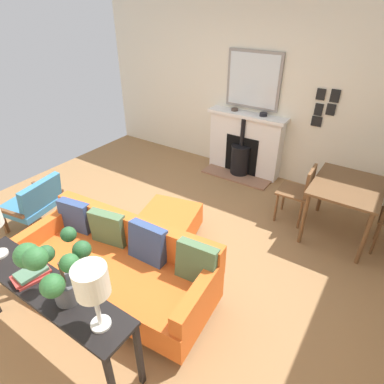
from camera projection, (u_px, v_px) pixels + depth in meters
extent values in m
cube|color=olive|center=(153.00, 244.00, 4.03)|extent=(5.13, 5.64, 0.01)
cube|color=silver|center=(251.00, 85.00, 5.10)|extent=(0.12, 5.64, 2.87)
cube|color=#93664C|center=(235.00, 177.00, 5.48)|extent=(0.33, 1.17, 0.03)
cube|color=white|center=(245.00, 145.00, 5.44)|extent=(0.24, 1.23, 0.99)
cube|color=black|center=(242.00, 155.00, 5.44)|extent=(0.06, 0.57, 0.64)
cylinder|color=black|center=(240.00, 160.00, 5.45)|extent=(0.31, 0.31, 0.48)
cylinder|color=black|center=(241.00, 146.00, 5.32)|extent=(0.33, 0.33, 0.02)
cylinder|color=black|center=(243.00, 132.00, 5.20)|extent=(0.07, 0.07, 0.46)
cube|color=white|center=(247.00, 115.00, 5.15)|extent=(0.29, 1.31, 0.05)
cube|color=gray|center=(253.00, 80.00, 4.96)|extent=(0.04, 0.88, 0.86)
cube|color=silver|center=(253.00, 80.00, 4.95)|extent=(0.01, 0.80, 0.78)
cylinder|color=#47382D|center=(235.00, 110.00, 5.25)|extent=(0.11, 0.11, 0.04)
torus|color=#47382D|center=(235.00, 109.00, 5.25)|extent=(0.11, 0.11, 0.01)
cylinder|color=black|center=(263.00, 114.00, 5.01)|extent=(0.12, 0.12, 0.05)
torus|color=black|center=(264.00, 113.00, 5.00)|extent=(0.12, 0.12, 0.01)
cylinder|color=#B2B2B7|center=(37.00, 281.00, 3.44)|extent=(0.04, 0.04, 0.10)
cylinder|color=#B2B2B7|center=(171.00, 353.00, 2.75)|extent=(0.04, 0.04, 0.10)
cylinder|color=#B2B2B7|center=(82.00, 245.00, 3.93)|extent=(0.04, 0.04, 0.10)
cylinder|color=#B2B2B7|center=(206.00, 299.00, 3.23)|extent=(0.04, 0.04, 0.10)
cube|color=orange|center=(116.00, 276.00, 3.23)|extent=(0.98, 2.05, 0.30)
cube|color=orange|center=(135.00, 231.00, 3.32)|extent=(0.31, 1.99, 0.34)
cube|color=orange|center=(46.00, 228.00, 3.49)|extent=(0.78, 0.19, 0.19)
cube|color=orange|center=(199.00, 294.00, 2.72)|extent=(0.78, 0.19, 0.19)
cube|color=#334775|center=(75.00, 216.00, 3.55)|extent=(0.18, 0.38, 0.37)
cube|color=#4C6B47|center=(108.00, 229.00, 3.36)|extent=(0.19, 0.40, 0.39)
cube|color=#334775|center=(147.00, 243.00, 3.15)|extent=(0.18, 0.40, 0.41)
cube|color=#4C6B47|center=(197.00, 263.00, 2.93)|extent=(0.20, 0.40, 0.40)
cylinder|color=#B2B2B7|center=(143.00, 240.00, 4.01)|extent=(0.04, 0.04, 0.09)
cylinder|color=#B2B2B7|center=(182.00, 250.00, 3.86)|extent=(0.04, 0.04, 0.09)
cylinder|color=#B2B2B7|center=(160.00, 218.00, 4.41)|extent=(0.04, 0.04, 0.09)
cylinder|color=#B2B2B7|center=(196.00, 226.00, 4.26)|extent=(0.04, 0.04, 0.09)
cube|color=orange|center=(170.00, 221.00, 4.03)|extent=(0.76, 0.78, 0.30)
cube|color=brown|center=(35.00, 203.00, 4.53)|extent=(0.05, 0.05, 0.33)
cube|color=brown|center=(4.00, 223.00, 4.13)|extent=(0.05, 0.05, 0.33)
cube|color=brown|center=(62.00, 210.00, 4.36)|extent=(0.05, 0.05, 0.33)
cube|color=brown|center=(32.00, 232.00, 3.96)|extent=(0.05, 0.05, 0.33)
cube|color=teal|center=(30.00, 205.00, 4.15)|extent=(0.69, 0.65, 0.08)
cube|color=teal|center=(41.00, 195.00, 3.95)|extent=(0.61, 0.23, 0.36)
cube|color=brown|center=(47.00, 187.00, 4.35)|extent=(0.13, 0.53, 0.04)
cube|color=brown|center=(7.00, 212.00, 3.85)|extent=(0.13, 0.53, 0.04)
cube|color=black|center=(16.00, 269.00, 3.17)|extent=(0.04, 0.04, 0.70)
cube|color=black|center=(139.00, 356.00, 2.41)|extent=(0.04, 0.04, 0.70)
cube|color=black|center=(45.00, 287.00, 2.50)|extent=(0.33, 1.67, 0.03)
cylinder|color=beige|center=(0.00, 254.00, 2.78)|extent=(0.14, 0.14, 0.02)
cylinder|color=white|center=(101.00, 324.00, 2.19)|extent=(0.14, 0.14, 0.02)
cylinder|color=white|center=(97.00, 308.00, 2.11)|extent=(0.03, 0.03, 0.30)
cylinder|color=silver|center=(91.00, 281.00, 1.98)|extent=(0.22, 0.22, 0.20)
cylinder|color=#4C4C51|center=(67.00, 291.00, 2.34)|extent=(0.19, 0.19, 0.18)
cylinder|color=brown|center=(62.00, 273.00, 2.24)|extent=(0.02, 0.02, 0.18)
sphere|color=#2D6633|center=(36.00, 259.00, 1.98)|extent=(0.15, 0.15, 0.15)
sphere|color=#2D6633|center=(52.00, 286.00, 2.06)|extent=(0.16, 0.16, 0.16)
sphere|color=#2D6633|center=(70.00, 263.00, 2.13)|extent=(0.13, 0.13, 0.13)
sphere|color=#26562D|center=(82.00, 250.00, 2.24)|extent=(0.13, 0.13, 0.13)
sphere|color=#26562D|center=(68.00, 234.00, 2.33)|extent=(0.11, 0.11, 0.11)
sphere|color=#26562D|center=(46.00, 254.00, 2.31)|extent=(0.13, 0.13, 0.13)
sphere|color=#2D6633|center=(27.00, 255.00, 2.19)|extent=(0.18, 0.18, 0.18)
cube|color=#B23833|center=(32.00, 277.00, 2.55)|extent=(0.27, 0.22, 0.02)
cube|color=#B23833|center=(31.00, 274.00, 2.55)|extent=(0.30, 0.21, 0.02)
cube|color=#4C7056|center=(31.00, 272.00, 2.54)|extent=(0.24, 0.17, 0.03)
cylinder|color=brown|center=(322.00, 189.00, 4.46)|extent=(0.05, 0.05, 0.71)
cylinder|color=brown|center=(304.00, 219.00, 3.87)|extent=(0.05, 0.05, 0.71)
cylinder|color=brown|center=(376.00, 204.00, 4.15)|extent=(0.05, 0.05, 0.71)
cylinder|color=brown|center=(364.00, 239.00, 3.56)|extent=(0.05, 0.05, 0.71)
cube|color=brown|center=(348.00, 186.00, 3.82)|extent=(0.93, 0.77, 0.03)
cylinder|color=brown|center=(284.00, 197.00, 4.56)|extent=(0.03, 0.03, 0.44)
cylinder|color=brown|center=(276.00, 207.00, 4.32)|extent=(0.03, 0.03, 0.44)
cylinder|color=brown|center=(307.00, 203.00, 4.41)|extent=(0.03, 0.03, 0.44)
cylinder|color=brown|center=(300.00, 215.00, 4.18)|extent=(0.03, 0.03, 0.44)
cube|color=brown|center=(294.00, 191.00, 4.25)|extent=(0.41, 0.41, 0.02)
cube|color=brown|center=(310.00, 182.00, 4.07)|extent=(0.36, 0.05, 0.36)
cylinder|color=brown|center=(376.00, 239.00, 3.75)|extent=(0.03, 0.03, 0.46)
cylinder|color=brown|center=(379.00, 225.00, 3.98)|extent=(0.03, 0.03, 0.46)
cube|color=black|center=(321.00, 94.00, 4.52)|extent=(0.02, 0.12, 0.15)
cube|color=black|center=(335.00, 96.00, 4.43)|extent=(0.02, 0.12, 0.17)
cube|color=black|center=(319.00, 110.00, 4.63)|extent=(0.02, 0.11, 0.17)
cube|color=black|center=(331.00, 110.00, 4.53)|extent=(0.02, 0.12, 0.16)
cube|color=black|center=(316.00, 121.00, 4.71)|extent=(0.02, 0.14, 0.14)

